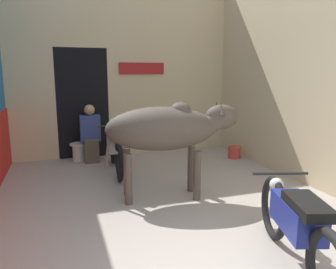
% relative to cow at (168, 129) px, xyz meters
% --- Properties ---
extents(wall_back_with_doorway, '(4.84, 0.93, 4.07)m').
position_rel_cow_xyz_m(wall_back_with_doorway, '(-0.38, 3.06, 0.71)').
color(wall_back_with_doorway, '#C6B289').
rests_on(wall_back_with_doorway, ground_plane).
extents(wall_right_with_door, '(0.22, 5.56, 4.07)m').
position_rel_cow_xyz_m(wall_right_with_door, '(2.44, -0.01, 0.98)').
color(wall_right_with_door, '#C6B289').
rests_on(wall_right_with_door, ground_plane).
extents(cow, '(2.00, 0.91, 1.44)m').
position_rel_cow_xyz_m(cow, '(0.00, 0.00, 0.00)').
color(cow, '#4C4238').
rests_on(cow, ground_plane).
extents(motorcycle_near, '(0.76, 1.88, 0.81)m').
position_rel_cow_xyz_m(motorcycle_near, '(0.54, -2.13, -0.57)').
color(motorcycle_near, black).
rests_on(motorcycle_near, ground_plane).
extents(motorcycle_far, '(0.58, 1.88, 0.82)m').
position_rel_cow_xyz_m(motorcycle_far, '(-0.51, 1.53, -0.57)').
color(motorcycle_far, black).
rests_on(motorcycle_far, ground_plane).
extents(shopkeeper_seated, '(0.41, 0.34, 1.19)m').
position_rel_cow_xyz_m(shopkeeper_seated, '(-0.88, 2.41, -0.41)').
color(shopkeeper_seated, brown).
rests_on(shopkeeper_seated, ground_plane).
extents(plastic_stool, '(0.35, 0.35, 0.38)m').
position_rel_cow_xyz_m(plastic_stool, '(-1.13, 2.52, -0.82)').
color(plastic_stool, beige).
rests_on(plastic_stool, ground_plane).
extents(bucket, '(0.26, 0.26, 0.26)m').
position_rel_cow_xyz_m(bucket, '(2.10, 1.69, -0.90)').
color(bucket, '#C63D33').
rests_on(bucket, ground_plane).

